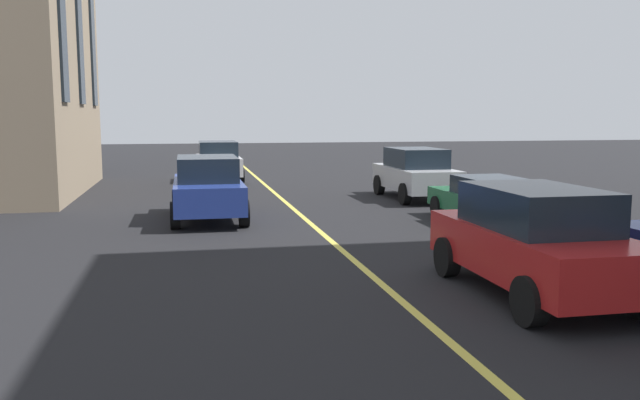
% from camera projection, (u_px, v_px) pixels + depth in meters
% --- Properties ---
extents(lane_centre_line, '(80.00, 0.16, 0.01)m').
position_uv_depth(lane_centre_line, '(344.00, 252.00, 14.94)').
color(lane_centre_line, '#D8C64C').
rests_on(lane_centre_line, ground_plane).
extents(car_silver_far, '(4.70, 2.14, 1.88)m').
position_uv_depth(car_silver_far, '(416.00, 173.00, 24.37)').
color(car_silver_far, '#B7BABF').
rests_on(car_silver_far, ground_plane).
extents(car_white_near, '(4.70, 2.14, 1.88)m').
position_uv_depth(car_white_near, '(218.00, 161.00, 30.87)').
color(car_white_near, silver).
rests_on(car_white_near, ground_plane).
extents(car_blue_mid, '(4.70, 2.14, 1.88)m').
position_uv_depth(car_blue_mid, '(208.00, 187.00, 19.47)').
color(car_blue_mid, navy).
rests_on(car_blue_mid, ground_plane).
extents(car_green_oncoming, '(4.40, 1.95, 1.37)m').
position_uv_depth(car_green_oncoming, '(486.00, 199.00, 18.72)').
color(car_green_oncoming, '#1E6038').
rests_on(car_green_oncoming, ground_plane).
extents(car_red_parked_b, '(4.70, 2.14, 1.88)m').
position_uv_depth(car_red_parked_b, '(535.00, 240.00, 11.22)').
color(car_red_parked_b, '#B21E1E').
rests_on(car_red_parked_b, ground_plane).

